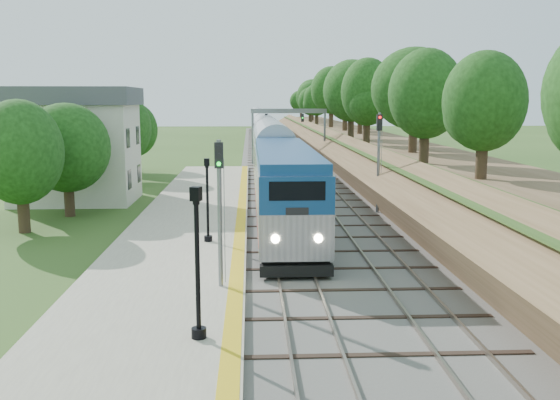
{
  "coord_description": "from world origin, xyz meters",
  "views": [
    {
      "loc": [
        -1.78,
        -14.21,
        7.11
      ],
      "look_at": [
        -0.5,
        12.66,
        2.8
      ],
      "focal_mm": 40.0,
      "sensor_mm": 36.0,
      "label": 1
    }
  ],
  "objects_px": {
    "station_building": "(75,144)",
    "lamppost_mid": "(198,272)",
    "signal_platform": "(220,197)",
    "signal_farside": "(379,152)",
    "signal_gantry": "(289,121)",
    "train": "(262,134)",
    "lamppost_far": "(208,205)"
  },
  "relations": [
    {
      "from": "station_building",
      "to": "lamppost_mid",
      "type": "bearing_deg",
      "value": -68.45
    },
    {
      "from": "signal_platform",
      "to": "signal_farside",
      "type": "bearing_deg",
      "value": 60.68
    },
    {
      "from": "signal_gantry",
      "to": "signal_platform",
      "type": "height_order",
      "value": "signal_gantry"
    },
    {
      "from": "train",
      "to": "signal_platform",
      "type": "relative_size",
      "value": 26.1
    },
    {
      "from": "signal_platform",
      "to": "signal_farside",
      "type": "xyz_separation_m",
      "value": [
        9.1,
        16.21,
        0.26
      ]
    },
    {
      "from": "signal_gantry",
      "to": "lamppost_mid",
      "type": "height_order",
      "value": "signal_gantry"
    },
    {
      "from": "lamppost_mid",
      "to": "station_building",
      "type": "bearing_deg",
      "value": 111.55
    },
    {
      "from": "signal_gantry",
      "to": "lamppost_mid",
      "type": "bearing_deg",
      "value": -96.31
    },
    {
      "from": "train",
      "to": "lamppost_far",
      "type": "xyz_separation_m",
      "value": [
        -3.85,
        -62.84,
        -0.07
      ]
    },
    {
      "from": "lamppost_mid",
      "to": "signal_platform",
      "type": "relative_size",
      "value": 0.82
    },
    {
      "from": "train",
      "to": "signal_farside",
      "type": "distance_m",
      "value": 54.37
    },
    {
      "from": "lamppost_far",
      "to": "train",
      "type": "bearing_deg",
      "value": 86.5
    },
    {
      "from": "lamppost_mid",
      "to": "signal_platform",
      "type": "distance_m",
      "value": 5.25
    },
    {
      "from": "signal_gantry",
      "to": "signal_farside",
      "type": "relative_size",
      "value": 1.35
    },
    {
      "from": "lamppost_mid",
      "to": "lamppost_far",
      "type": "distance_m",
      "value": 12.44
    },
    {
      "from": "signal_gantry",
      "to": "signal_farside",
      "type": "height_order",
      "value": "signal_farside"
    },
    {
      "from": "station_building",
      "to": "lamppost_far",
      "type": "bearing_deg",
      "value": -55.33
    },
    {
      "from": "lamppost_far",
      "to": "station_building",
      "type": "bearing_deg",
      "value": 124.67
    },
    {
      "from": "lamppost_far",
      "to": "signal_farside",
      "type": "xyz_separation_m",
      "value": [
        10.05,
        8.85,
        1.76
      ]
    },
    {
      "from": "station_building",
      "to": "train",
      "type": "xyz_separation_m",
      "value": [
        14.0,
        48.16,
        -1.85
      ]
    },
    {
      "from": "lamppost_mid",
      "to": "signal_farside",
      "type": "xyz_separation_m",
      "value": [
        9.49,
        21.27,
        1.6
      ]
    },
    {
      "from": "train",
      "to": "signal_platform",
      "type": "distance_m",
      "value": 70.27
    },
    {
      "from": "lamppost_mid",
      "to": "lamppost_far",
      "type": "bearing_deg",
      "value": 92.55
    },
    {
      "from": "signal_gantry",
      "to": "signal_farside",
      "type": "xyz_separation_m",
      "value": [
        3.73,
        -30.82,
        -0.89
      ]
    },
    {
      "from": "signal_platform",
      "to": "signal_farside",
      "type": "height_order",
      "value": "signal_farside"
    },
    {
      "from": "lamppost_far",
      "to": "signal_platform",
      "type": "relative_size",
      "value": 0.75
    },
    {
      "from": "signal_gantry",
      "to": "signal_platform",
      "type": "relative_size",
      "value": 1.57
    },
    {
      "from": "station_building",
      "to": "train",
      "type": "bearing_deg",
      "value": 73.79
    },
    {
      "from": "station_building",
      "to": "lamppost_far",
      "type": "xyz_separation_m",
      "value": [
        10.15,
        -14.68,
        -1.92
      ]
    },
    {
      "from": "train",
      "to": "signal_platform",
      "type": "xyz_separation_m",
      "value": [
        -2.9,
        -70.2,
        1.43
      ]
    },
    {
      "from": "signal_farside",
      "to": "lamppost_far",
      "type": "bearing_deg",
      "value": -138.64
    },
    {
      "from": "signal_gantry",
      "to": "train",
      "type": "xyz_separation_m",
      "value": [
        -2.47,
        23.17,
        -2.58
      ]
    }
  ]
}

